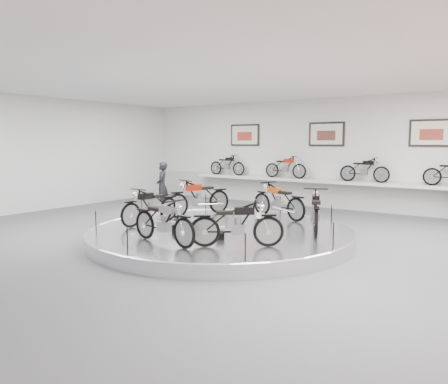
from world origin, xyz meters
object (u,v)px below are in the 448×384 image
Objects in this scene: bike_e at (164,221)px; visitor at (162,186)px; display_platform at (220,235)px; bike_f at (237,224)px; bike_c at (199,197)px; bike_d at (151,206)px; bike_a at (316,211)px; shelf at (322,181)px; bike_b at (278,201)px.

visitor is (-4.59, 4.90, 0.08)m from bike_e.
visitor is at bearing 147.74° from display_platform.
display_platform is 3.96× the size of bike_f.
bike_c is 3.92m from bike_f.
bike_c is at bearing 176.82° from bike_d.
display_platform is 2.01m from bike_f.
display_platform is at bearing 91.12° from bike_a.
bike_d is 1.00× the size of bike_e.
bike_a is at bearing -69.22° from shelf.
bike_a reaches higher than display_platform.
bike_b is at bearing 143.05° from bike_d.
bike_f is (1.40, 0.63, -0.00)m from bike_e.
shelf is 6.80× the size of bike_f.
bike_d is at bearing 67.14° from bike_b.
bike_a is 6.97m from visitor.
shelf is (0.00, 6.40, 0.85)m from display_platform.
bike_d is (-1.83, -0.53, 0.63)m from display_platform.
bike_e is 1.01× the size of bike_f.
bike_c is at bearing 103.58° from bike_f.
display_platform is at bearing 99.56° from bike_f.
bike_a is (2.06, -5.42, -0.20)m from shelf.
bike_e reaches higher than display_platform.
visitor reaches higher than display_platform.
shelf is 6.51× the size of bike_b.
visitor is (-5.10, 0.80, 0.06)m from bike_b.
bike_a is 2.43m from bike_f.
visitor is (-2.81, 3.46, 0.08)m from bike_d.
bike_d reaches higher than shelf.
shelf is at bearing -3.59° from bike_a.
bike_f is at bearing 138.95° from bike_a.
bike_c is at bearing 23.83° from visitor.
bike_b is 1.04× the size of bike_e.
bike_a is at bearing 162.27° from bike_b.
bike_b is (-1.59, 1.14, -0.00)m from bike_a.
bike_f is at bearing 122.45° from bike_b.
visitor is (-6.00, 4.27, 0.08)m from bike_f.
bike_c reaches higher than bike_f.
bike_b is 1.05× the size of bike_f.
display_platform is 3.93× the size of bike_e.
display_platform is 5.53m from visitor.
bike_b is 5.17m from visitor.
visitor is at bearing -136.99° from bike_d.
shelf is 6.10× the size of bike_c.
bike_b is at bearing -83.76° from shelf.
bike_a is 0.99× the size of visitor.
visitor is (-4.64, 2.93, 0.70)m from display_platform.
shelf is at bearing -179.18° from bike_c.
bike_d is 2.29m from bike_e.
bike_c reaches higher than display_platform.
shelf is at bearing 90.00° from display_platform.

